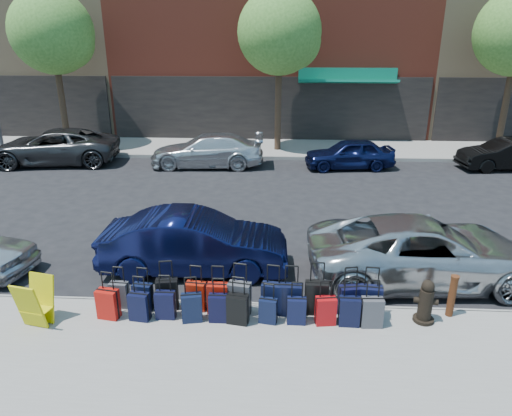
# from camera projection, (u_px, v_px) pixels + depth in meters

# --- Properties ---
(ground) EXTENTS (120.00, 120.00, 0.00)m
(ground) POSITION_uv_depth(u_px,v_px,m) (257.00, 226.00, 13.55)
(ground) COLOR black
(ground) RESTS_ON ground
(sidewalk_near) EXTENTS (60.00, 4.00, 0.15)m
(sidewalk_near) POSITION_uv_depth(u_px,v_px,m) (235.00, 374.00, 7.43)
(sidewalk_near) COLOR gray
(sidewalk_near) RESTS_ON ground
(sidewalk_far) EXTENTS (60.00, 4.00, 0.15)m
(sidewalk_far) POSITION_uv_depth(u_px,v_px,m) (267.00, 148.00, 22.89)
(sidewalk_far) COLOR gray
(sidewalk_far) RESTS_ON ground
(curb_near) EXTENTS (60.00, 0.08, 0.15)m
(curb_near) POSITION_uv_depth(u_px,v_px,m) (245.00, 306.00, 9.33)
(curb_near) COLOR gray
(curb_near) RESTS_ON ground
(curb_far) EXTENTS (60.00, 0.08, 0.15)m
(curb_far) POSITION_uv_depth(u_px,v_px,m) (266.00, 158.00, 20.99)
(curb_far) COLOR gray
(curb_far) RESTS_ON ground
(tree_left) EXTENTS (3.80, 3.80, 7.27)m
(tree_left) POSITION_uv_depth(u_px,v_px,m) (55.00, 35.00, 21.08)
(tree_left) COLOR black
(tree_left) RESTS_ON sidewalk_far
(tree_center) EXTENTS (3.80, 3.80, 7.27)m
(tree_center) POSITION_uv_depth(u_px,v_px,m) (282.00, 34.00, 20.53)
(tree_center) COLOR black
(tree_center) RESTS_ON sidewalk_far
(suitcase_front_0) EXTENTS (0.37, 0.22, 0.87)m
(suitcase_front_0) POSITION_uv_depth(u_px,v_px,m) (120.00, 295.00, 9.08)
(suitcase_front_0) COLOR #3F3F45
(suitcase_front_0) RESTS_ON sidewalk_near
(suitcase_front_1) EXTENTS (0.39, 0.25, 0.90)m
(suitcase_front_1) POSITION_uv_depth(u_px,v_px,m) (143.00, 297.00, 8.99)
(suitcase_front_1) COLOR black
(suitcase_front_1) RESTS_ON sidewalk_near
(suitcase_front_2) EXTENTS (0.46, 0.30, 1.02)m
(suitcase_front_2) POSITION_uv_depth(u_px,v_px,m) (167.00, 294.00, 9.01)
(suitcase_front_2) COLOR black
(suitcase_front_2) RESTS_ON sidewalk_near
(suitcase_front_3) EXTENTS (0.41, 0.26, 0.94)m
(suitcase_front_3) POSITION_uv_depth(u_px,v_px,m) (196.00, 296.00, 8.99)
(suitcase_front_3) COLOR maroon
(suitcase_front_3) RESTS_ON sidewalk_near
(suitcase_front_4) EXTENTS (0.41, 0.23, 0.98)m
(suitcase_front_4) POSITION_uv_depth(u_px,v_px,m) (218.00, 298.00, 8.90)
(suitcase_front_4) COLOR #9C150A
(suitcase_front_4) RESTS_ON sidewalk_near
(suitcase_front_5) EXTENTS (0.47, 0.31, 1.05)m
(suitcase_front_5) POSITION_uv_depth(u_px,v_px,m) (240.00, 298.00, 8.86)
(suitcase_front_5) COLOR #3D3E43
(suitcase_front_5) RESTS_ON sidewalk_near
(suitcase_front_6) EXTENTS (0.45, 0.30, 1.01)m
(suitcase_front_6) POSITION_uv_depth(u_px,v_px,m) (272.00, 298.00, 8.88)
(suitcase_front_6) COLOR black
(suitcase_front_6) RESTS_ON sidewalk_near
(suitcase_front_7) EXTENTS (0.43, 0.25, 1.02)m
(suitcase_front_7) POSITION_uv_depth(u_px,v_px,m) (291.00, 299.00, 8.82)
(suitcase_front_7) COLOR black
(suitcase_front_7) RESTS_ON sidewalk_near
(suitcase_front_8) EXTENTS (0.45, 0.25, 1.07)m
(suitcase_front_8) POSITION_uv_depth(u_px,v_px,m) (316.00, 298.00, 8.86)
(suitcase_front_8) COLOR black
(suitcase_front_8) RESTS_ON sidewalk_near
(suitcase_front_9) EXTENTS (0.46, 0.31, 1.03)m
(suitcase_front_9) POSITION_uv_depth(u_px,v_px,m) (350.00, 301.00, 8.75)
(suitcase_front_9) COLOR black
(suitcase_front_9) RESTS_ON sidewalk_near
(suitcase_front_10) EXTENTS (0.46, 0.29, 1.04)m
(suitcase_front_10) POSITION_uv_depth(u_px,v_px,m) (370.00, 302.00, 8.73)
(suitcase_front_10) COLOR black
(suitcase_front_10) RESTS_ON sidewalk_near
(suitcase_back_0) EXTENTS (0.43, 0.30, 0.95)m
(suitcase_back_0) POSITION_uv_depth(u_px,v_px,m) (108.00, 304.00, 8.72)
(suitcase_back_0) COLOR #B5120B
(suitcase_back_0) RESTS_ON sidewalk_near
(suitcase_back_1) EXTENTS (0.40, 0.27, 0.90)m
(suitcase_back_1) POSITION_uv_depth(u_px,v_px,m) (139.00, 306.00, 8.67)
(suitcase_back_1) COLOR black
(suitcase_back_1) RESTS_ON sidewalk_near
(suitcase_back_2) EXTENTS (0.37, 0.22, 0.89)m
(suitcase_back_2) POSITION_uv_depth(u_px,v_px,m) (165.00, 305.00, 8.72)
(suitcase_back_2) COLOR black
(suitcase_back_2) RESTS_ON sidewalk_near
(suitcase_back_3) EXTENTS (0.42, 0.29, 0.91)m
(suitcase_back_3) POSITION_uv_depth(u_px,v_px,m) (192.00, 308.00, 8.62)
(suitcase_back_3) COLOR black
(suitcase_back_3) RESTS_ON sidewalk_near
(suitcase_back_4) EXTENTS (0.37, 0.22, 0.88)m
(suitcase_back_4) POSITION_uv_depth(u_px,v_px,m) (219.00, 308.00, 8.63)
(suitcase_back_4) COLOR black
(suitcase_back_4) RESTS_ON sidewalk_near
(suitcase_back_5) EXTENTS (0.43, 0.29, 0.94)m
(suitcase_back_5) POSITION_uv_depth(u_px,v_px,m) (238.00, 309.00, 8.56)
(suitcase_back_5) COLOR black
(suitcase_back_5) RESTS_ON sidewalk_near
(suitcase_back_6) EXTENTS (0.36, 0.25, 0.79)m
(suitcase_back_6) POSITION_uv_depth(u_px,v_px,m) (268.00, 311.00, 8.59)
(suitcase_back_6) COLOR black
(suitcase_back_6) RESTS_ON sidewalk_near
(suitcase_back_7) EXTENTS (0.35, 0.21, 0.84)m
(suitcase_back_7) POSITION_uv_depth(u_px,v_px,m) (297.00, 311.00, 8.56)
(suitcase_back_7) COLOR black
(suitcase_back_7) RESTS_ON sidewalk_near
(suitcase_back_8) EXTENTS (0.40, 0.27, 0.89)m
(suitcase_back_8) POSITION_uv_depth(u_px,v_px,m) (326.00, 311.00, 8.53)
(suitcase_back_8) COLOR #A90A0E
(suitcase_back_8) RESTS_ON sidewalk_near
(suitcase_back_9) EXTENTS (0.39, 0.23, 0.92)m
(suitcase_back_9) POSITION_uv_depth(u_px,v_px,m) (349.00, 311.00, 8.50)
(suitcase_back_9) COLOR black
(suitcase_back_9) RESTS_ON sidewalk_near
(suitcase_back_10) EXTENTS (0.41, 0.25, 0.94)m
(suitcase_back_10) POSITION_uv_depth(u_px,v_px,m) (372.00, 312.00, 8.46)
(suitcase_back_10) COLOR #3F3F44
(suitcase_back_10) RESTS_ON sidewalk_near
(fire_hydrant) EXTENTS (0.45, 0.39, 0.87)m
(fire_hydrant) POSITION_uv_depth(u_px,v_px,m) (426.00, 303.00, 8.57)
(fire_hydrant) COLOR black
(fire_hydrant) RESTS_ON sidewalk_near
(bollard) EXTENTS (0.16, 0.16, 0.86)m
(bollard) POSITION_uv_depth(u_px,v_px,m) (452.00, 295.00, 8.73)
(bollard) COLOR #38190C
(bollard) RESTS_ON sidewalk_near
(display_rack) EXTENTS (0.63, 0.67, 0.93)m
(display_rack) POSITION_uv_depth(u_px,v_px,m) (36.00, 303.00, 8.45)
(display_rack) COLOR #CDC40B
(display_rack) RESTS_ON sidewalk_near
(car_near_1) EXTENTS (4.39, 1.63, 1.43)m
(car_near_1) POSITION_uv_depth(u_px,v_px,m) (195.00, 243.00, 10.70)
(car_near_1) COLOR #0D123A
(car_near_1) RESTS_ON ground
(car_near_2) EXTENTS (5.33, 2.71, 1.44)m
(car_near_2) POSITION_uv_depth(u_px,v_px,m) (424.00, 251.00, 10.28)
(car_near_2) COLOR #BBBEC2
(car_near_2) RESTS_ON ground
(car_far_0) EXTENTS (5.79, 3.25, 1.53)m
(car_far_0) POSITION_uv_depth(u_px,v_px,m) (54.00, 147.00, 20.08)
(car_far_0) COLOR #323235
(car_far_0) RESTS_ON ground
(car_far_1) EXTENTS (4.93, 2.19, 1.41)m
(car_far_1) POSITION_uv_depth(u_px,v_px,m) (207.00, 150.00, 19.66)
(car_far_1) COLOR silver
(car_far_1) RESTS_ON ground
(car_far_2) EXTENTS (3.89, 1.92, 1.28)m
(car_far_2) POSITION_uv_depth(u_px,v_px,m) (349.00, 154.00, 19.36)
(car_far_2) COLOR #0D143C
(car_far_2) RESTS_ON ground
(car_far_3) EXTENTS (4.08, 1.81, 1.30)m
(car_far_3) POSITION_uv_depth(u_px,v_px,m) (507.00, 154.00, 19.22)
(car_far_3) COLOR black
(car_far_3) RESTS_ON ground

